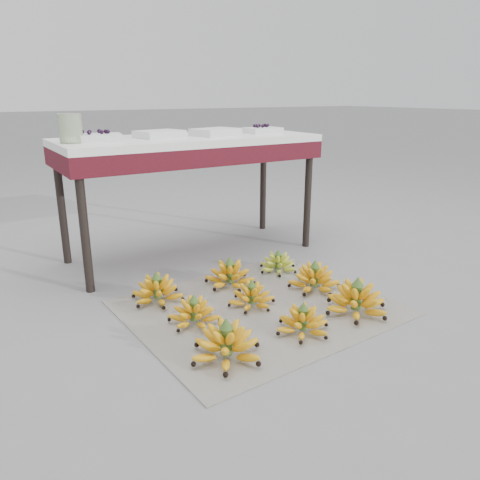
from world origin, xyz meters
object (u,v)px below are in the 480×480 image
bunch_front_center (303,322)px  tray_right (215,132)px  newspaper_mat (259,307)px  bunch_mid_left (194,314)px  tray_far_left (98,137)px  bunch_mid_right (314,279)px  bunch_front_left (226,345)px  tray_far_right (263,130)px  bunch_back_left (157,291)px  glass_jar (70,128)px  bunch_back_center (230,275)px  tray_left (160,134)px  bunch_front_right (356,301)px  bunch_back_right (278,264)px  bunch_mid_center (252,297)px  vendor_table (190,151)px

bunch_front_center → tray_right: size_ratio=1.00×
newspaper_mat → bunch_mid_left: size_ratio=4.53×
tray_far_left → bunch_mid_right: bearing=-45.9°
bunch_front_left → tray_right: size_ratio=0.99×
bunch_mid_right → tray_far_right: size_ratio=1.56×
bunch_back_left → glass_jar: 0.99m
bunch_front_left → bunch_front_center: 0.40m
bunch_mid_right → bunch_back_center: 0.46m
bunch_back_left → tray_far_left: 0.94m
tray_left → glass_jar: 0.53m
tray_far_left → tray_left: size_ratio=0.93×
bunch_front_right → bunch_mid_right: bunch_front_right is taller
tray_right → bunch_front_right: bearing=-85.0°
bunch_front_left → bunch_back_left: bearing=96.6°
bunch_back_right → glass_jar: glass_jar is taller
bunch_front_center → tray_right: bearing=55.4°
bunch_front_right → tray_right: size_ratio=1.26×
tray_far_left → glass_jar: (-0.15, -0.02, 0.06)m
bunch_front_center → bunch_mid_center: (-0.04, 0.35, -0.00)m
bunch_mid_right → bunch_back_right: (-0.01, 0.32, -0.01)m
bunch_mid_center → bunch_back_left: (-0.38, 0.30, 0.01)m
bunch_back_left → glass_jar: bearing=119.4°
bunch_front_left → glass_jar: (-0.25, 1.22, 0.78)m
bunch_front_right → bunch_mid_left: bunch_front_right is taller
newspaper_mat → tray_far_left: size_ratio=4.47×
bunch_mid_right → tray_far_left: tray_far_left is taller
bunch_mid_center → bunch_back_right: bunch_mid_center is taller
newspaper_mat → bunch_mid_center: bearing=130.2°
tray_left → newspaper_mat: bearing=-83.8°
bunch_front_right → tray_far_right: bearing=53.8°
tray_right → bunch_mid_center: bearing=-108.2°
bunch_mid_left → bunch_back_right: bearing=15.4°
bunch_back_right → bunch_back_center: bearing=-154.3°
bunch_mid_center → tray_far_left: 1.24m
bunch_mid_left → glass_jar: 1.22m
bunch_front_right → tray_far_left: size_ratio=1.45×
bunch_mid_center → vendor_table: (0.12, 0.89, 0.63)m
bunch_front_right → bunch_back_center: bunch_front_right is taller
bunch_mid_left → bunch_back_right: 0.80m
bunch_mid_left → bunch_mid_center: size_ratio=0.99×
tray_left → bunch_back_left: bearing=-116.6°
bunch_front_right → tray_left: bearing=86.6°
bunch_front_right → bunch_back_left: 1.00m
newspaper_mat → bunch_front_center: size_ratio=3.90×
bunch_front_right → bunch_back_center: (-0.34, 0.62, -0.01)m
tray_right → glass_jar: glass_jar is taller
bunch_mid_left → tray_far_right: tray_far_right is taller
bunch_mid_left → tray_far_right: size_ratio=1.20×
tray_right → vendor_table: bearing=168.5°
bunch_front_left → bunch_front_center: bearing=5.6°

